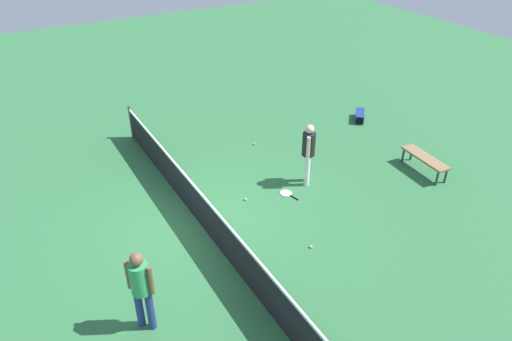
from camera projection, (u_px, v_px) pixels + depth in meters
ground_plane at (199, 222)px, 11.18m from camera, size 40.00×40.00×0.00m
court_net at (198, 205)px, 10.92m from camera, size 10.09×0.09×1.07m
player_near_side at (308, 149)px, 12.12m from camera, size 0.48×0.48×1.70m
player_far_side at (141, 285)px, 8.05m from camera, size 0.48×0.48×1.70m
tennis_racket_near_player at (287, 193)px, 12.17m from camera, size 0.61×0.38×0.03m
tennis_ball_near_player at (254, 144)px, 14.45m from camera, size 0.07×0.07×0.07m
tennis_ball_by_net at (311, 247)px, 10.37m from camera, size 0.07×0.07×0.07m
tennis_ball_midcourt at (245, 199)px, 11.92m from camera, size 0.07×0.07×0.07m
courtside_bench at (425, 159)px, 12.89m from camera, size 1.53×0.53×0.48m
equipment_bag at (360, 116)px, 15.86m from camera, size 0.78×0.74×0.28m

